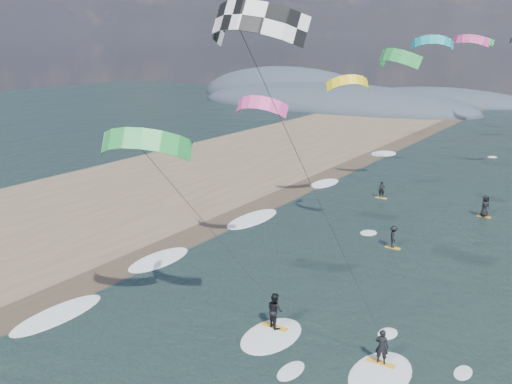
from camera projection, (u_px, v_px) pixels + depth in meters
The scene contains 7 objects.
wet_sand_strip at pixel (91, 281), 35.52m from camera, with size 3.00×240.00×0.00m, color #382D23.
coastal_hills at pixel (325, 102), 131.74m from camera, with size 80.00×41.00×15.00m.
kitesurfer_near_a at pixel (269, 100), 21.00m from camera, with size 7.82×8.64×16.43m.
kitesurfer_near_b at pixel (180, 201), 25.68m from camera, with size 7.35×8.89×11.83m.
far_kitesurfers at pixel (430, 216), 45.61m from camera, with size 10.52×12.85×1.86m.
bg_kite_field at pixel (473, 59), 59.75m from camera, with size 13.77×72.50×7.00m.
shoreline_surf at pixel (158, 261), 38.71m from camera, with size 2.40×79.40×0.11m.
Camera 1 is at (14.61, -11.71, 14.82)m, focal length 40.00 mm.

